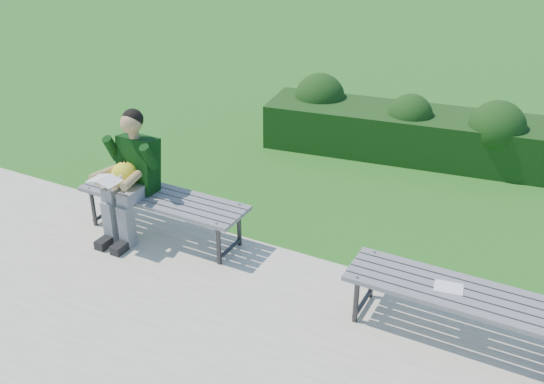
{
  "coord_description": "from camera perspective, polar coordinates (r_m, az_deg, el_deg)",
  "views": [
    {
      "loc": [
        2.54,
        -4.58,
        3.3
      ],
      "look_at": [
        0.21,
        -0.19,
        0.74
      ],
      "focal_mm": 40.0,
      "sensor_mm": 36.0,
      "label": 1
    }
  ],
  "objects": [
    {
      "name": "bench_left",
      "position": [
        6.21,
        -10.25,
        -0.84
      ],
      "size": [
        1.8,
        0.5,
        0.46
      ],
      "color": "gray",
      "rests_on": "walkway"
    },
    {
      "name": "ground",
      "position": [
        6.19,
        -0.91,
        -4.9
      ],
      "size": [
        80.0,
        80.0,
        0.0
      ],
      "color": "#22671C",
      "rests_on": "ground"
    },
    {
      "name": "seated_boy",
      "position": [
        6.19,
        -13.23,
        1.85
      ],
      "size": [
        0.56,
        0.76,
        1.31
      ],
      "color": "slate",
      "rests_on": "walkway"
    },
    {
      "name": "walkway",
      "position": [
        5.03,
        -10.83,
        -14.15
      ],
      "size": [
        30.0,
        3.5,
        0.02
      ],
      "color": "#B7A99C",
      "rests_on": "ground"
    },
    {
      "name": "paper_sheet",
      "position": [
        4.97,
        16.3,
        -8.62
      ],
      "size": [
        0.24,
        0.2,
        0.01
      ],
      "color": "white",
      "rests_on": "bench_right"
    },
    {
      "name": "hedge",
      "position": [
        8.27,
        12.33,
        6.01
      ],
      "size": [
        3.78,
        1.44,
        0.92
      ],
      "color": "#0D390F",
      "rests_on": "ground"
    },
    {
      "name": "bench_right",
      "position": [
        5.0,
        17.33,
        -9.43
      ],
      "size": [
        1.8,
        0.5,
        0.46
      ],
      "color": "gray",
      "rests_on": "walkway"
    }
  ]
}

